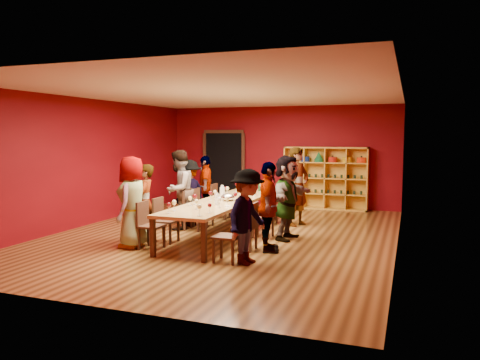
{
  "coord_description": "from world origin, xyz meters",
  "views": [
    {
      "loc": [
        3.69,
        -9.18,
        2.12
      ],
      "look_at": [
        0.18,
        0.42,
        1.15
      ],
      "focal_mm": 35.0,
      "sensor_mm": 36.0,
      "label": 1
    }
  ],
  "objects_px": {
    "person_right_1": "(268,207)",
    "wine_bottle": "(260,186)",
    "person_left_3": "(189,193)",
    "person_right_0": "(247,217)",
    "person_right_4": "(298,187)",
    "person_left_0": "(132,202)",
    "shelving_unit": "(326,175)",
    "person_left_1": "(145,203)",
    "chair_person_right_2": "(266,214)",
    "chair_person_left_4": "(218,199)",
    "chair_person_left_0": "(148,222)",
    "tasting_table": "(225,202)",
    "chair_person_right_1": "(249,224)",
    "spittoon_bowl": "(228,197)",
    "chair_person_left_2": "(191,208)",
    "person_left_2": "(179,190)",
    "person_right_2": "(287,197)",
    "person_left_4": "(206,187)",
    "chair_person_right_0": "(231,233)",
    "chair_person_right_4": "(285,204)",
    "chair_person_left_3": "(200,205)",
    "chair_person_left_1": "(163,217)"
  },
  "relations": [
    {
      "from": "person_right_1",
      "to": "wine_bottle",
      "type": "bearing_deg",
      "value": 3.82
    },
    {
      "from": "person_left_3",
      "to": "person_right_0",
      "type": "bearing_deg",
      "value": 53.44
    },
    {
      "from": "person_right_4",
      "to": "person_left_0",
      "type": "bearing_deg",
      "value": 167.05
    },
    {
      "from": "shelving_unit",
      "to": "person_left_1",
      "type": "height_order",
      "value": "shelving_unit"
    },
    {
      "from": "wine_bottle",
      "to": "chair_person_right_2",
      "type": "bearing_deg",
      "value": -68.07
    },
    {
      "from": "person_left_3",
      "to": "chair_person_left_4",
      "type": "bearing_deg",
      "value": 177.21
    },
    {
      "from": "chair_person_left_0",
      "to": "chair_person_right_2",
      "type": "xyz_separation_m",
      "value": [
        1.82,
        1.68,
        0.0
      ]
    },
    {
      "from": "shelving_unit",
      "to": "person_left_3",
      "type": "distance_m",
      "value": 4.47
    },
    {
      "from": "tasting_table",
      "to": "person_left_0",
      "type": "xyz_separation_m",
      "value": [
        -1.24,
        -1.64,
        0.17
      ]
    },
    {
      "from": "chair_person_right_1",
      "to": "spittoon_bowl",
      "type": "height_order",
      "value": "spittoon_bowl"
    },
    {
      "from": "tasting_table",
      "to": "chair_person_right_1",
      "type": "relative_size",
      "value": 5.06
    },
    {
      "from": "chair_person_left_2",
      "to": "person_left_2",
      "type": "distance_m",
      "value": 0.51
    },
    {
      "from": "chair_person_left_2",
      "to": "shelving_unit",
      "type": "bearing_deg",
      "value": 60.63
    },
    {
      "from": "person_left_0",
      "to": "person_right_2",
      "type": "xyz_separation_m",
      "value": [
        2.58,
        1.68,
        -0.0
      ]
    },
    {
      "from": "chair_person_left_2",
      "to": "person_left_4",
      "type": "distance_m",
      "value": 1.63
    },
    {
      "from": "person_left_1",
      "to": "person_right_1",
      "type": "xyz_separation_m",
      "value": [
        2.6,
        -0.03,
        0.05
      ]
    },
    {
      "from": "chair_person_left_2",
      "to": "person_right_0",
      "type": "relative_size",
      "value": 0.56
    },
    {
      "from": "chair_person_right_0",
      "to": "chair_person_right_4",
      "type": "height_order",
      "value": "same"
    },
    {
      "from": "chair_person_left_4",
      "to": "wine_bottle",
      "type": "distance_m",
      "value": 1.18
    },
    {
      "from": "person_left_1",
      "to": "person_right_1",
      "type": "distance_m",
      "value": 2.6
    },
    {
      "from": "person_right_0",
      "to": "chair_person_right_4",
      "type": "height_order",
      "value": "person_right_0"
    },
    {
      "from": "person_left_3",
      "to": "spittoon_bowl",
      "type": "height_order",
      "value": "person_left_3"
    },
    {
      "from": "shelving_unit",
      "to": "person_left_1",
      "type": "distance_m",
      "value": 6.03
    },
    {
      "from": "chair_person_left_4",
      "to": "person_left_4",
      "type": "relative_size",
      "value": 0.55
    },
    {
      "from": "chair_person_left_3",
      "to": "chair_person_right_4",
      "type": "height_order",
      "value": "same"
    },
    {
      "from": "chair_person_left_4",
      "to": "chair_person_right_4",
      "type": "xyz_separation_m",
      "value": [
        1.82,
        -0.21,
        0.0
      ]
    },
    {
      "from": "spittoon_bowl",
      "to": "person_right_2",
      "type": "bearing_deg",
      "value": 4.14
    },
    {
      "from": "chair_person_left_0",
      "to": "person_right_4",
      "type": "distance_m",
      "value": 3.88
    },
    {
      "from": "person_left_4",
      "to": "person_right_1",
      "type": "xyz_separation_m",
      "value": [
        2.55,
        -2.88,
        0.02
      ]
    },
    {
      "from": "chair_person_right_4",
      "to": "spittoon_bowl",
      "type": "distance_m",
      "value": 1.85
    },
    {
      "from": "chair_person_left_3",
      "to": "chair_person_right_0",
      "type": "bearing_deg",
      "value": -55.81
    },
    {
      "from": "person_left_0",
      "to": "chair_person_right_4",
      "type": "height_order",
      "value": "person_left_0"
    },
    {
      "from": "person_left_1",
      "to": "chair_person_right_1",
      "type": "bearing_deg",
      "value": 67.69
    },
    {
      "from": "person_left_3",
      "to": "chair_person_right_0",
      "type": "relative_size",
      "value": 1.75
    },
    {
      "from": "chair_person_right_1",
      "to": "person_right_0",
      "type": "bearing_deg",
      "value": -72.26
    },
    {
      "from": "person_right_4",
      "to": "wine_bottle",
      "type": "bearing_deg",
      "value": 102.1
    },
    {
      "from": "shelving_unit",
      "to": "person_right_2",
      "type": "distance_m",
      "value": 4.28
    },
    {
      "from": "chair_person_left_4",
      "to": "chair_person_right_4",
      "type": "relative_size",
      "value": 1.0
    },
    {
      "from": "chair_person_left_1",
      "to": "person_left_2",
      "type": "xyz_separation_m",
      "value": [
        -0.31,
        1.28,
        0.4
      ]
    },
    {
      "from": "chair_person_left_0",
      "to": "person_right_0",
      "type": "relative_size",
      "value": 0.56
    },
    {
      "from": "person_left_3",
      "to": "shelving_unit",
      "type": "bearing_deg",
      "value": 156.23
    },
    {
      "from": "chair_person_left_4",
      "to": "person_right_1",
      "type": "distance_m",
      "value": 3.64
    },
    {
      "from": "person_left_2",
      "to": "person_right_0",
      "type": "bearing_deg",
      "value": 48.4
    },
    {
      "from": "spittoon_bowl",
      "to": "person_left_1",
      "type": "bearing_deg",
      "value": -144.01
    },
    {
      "from": "person_right_2",
      "to": "wine_bottle",
      "type": "xyz_separation_m",
      "value": [
        -1.14,
        1.75,
        0.01
      ]
    },
    {
      "from": "chair_person_left_1",
      "to": "chair_person_right_1",
      "type": "relative_size",
      "value": 1.0
    },
    {
      "from": "chair_person_left_4",
      "to": "tasting_table",
      "type": "bearing_deg",
      "value": -62.92
    },
    {
      "from": "person_left_0",
      "to": "person_left_2",
      "type": "distance_m",
      "value": 1.86
    },
    {
      "from": "tasting_table",
      "to": "chair_person_left_2",
      "type": "height_order",
      "value": "chair_person_left_2"
    },
    {
      "from": "chair_person_left_0",
      "to": "chair_person_left_1",
      "type": "xyz_separation_m",
      "value": [
        0.0,
        0.57,
        0.0
      ]
    }
  ]
}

